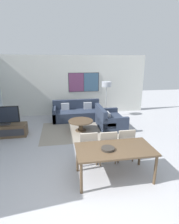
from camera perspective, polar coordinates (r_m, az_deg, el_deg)
The scene contains 14 objects.
ground_plane at distance 3.50m, azimuth 2.57°, elevation -30.24°, with size 24.00×24.00×0.00m, color #B2B2B7.
wall_back at distance 8.48m, azimuth -5.94°, elevation 8.61°, with size 7.35×0.09×2.80m.
area_rug at distance 6.66m, azimuth -2.83°, elevation -6.04°, with size 2.92×2.11×0.01m.
tv_console at distance 6.75m, azimuth -25.69°, elevation -5.47°, with size 1.41×0.49×0.43m.
television at distance 6.58m, azimuth -26.26°, elevation -1.14°, with size 1.02×0.20×0.65m.
sofa_main at distance 7.88m, azimuth -4.11°, elevation -0.39°, with size 2.14×0.96×0.83m.
sofa_side at distance 6.93m, azimuth 6.22°, elevation -2.83°, with size 0.96×1.45×0.83m.
coffee_table at distance 6.55m, azimuth -2.87°, elevation -3.61°, with size 0.92×0.92×0.41m.
dining_table at distance 3.93m, azimuth 8.24°, elevation -12.59°, with size 1.69×0.86×0.73m.
dining_chair_left at distance 4.45m, azimuth -0.49°, elevation -10.80°, with size 0.46×0.46×0.89m.
dining_chair_centre at distance 4.52m, azimuth 5.74°, elevation -10.43°, with size 0.46×0.46×0.89m.
dining_chair_right at distance 4.69m, azimuth 11.39°, elevation -9.60°, with size 0.46×0.46×0.89m.
fruit_bowl at distance 3.80m, azimuth 6.03°, elevation -11.77°, with size 0.28×0.28×0.05m.
floor_lamp at distance 7.97m, azimuth 5.58°, elevation 8.43°, with size 0.44×0.44×1.64m.
Camera 1 is at (-0.54, -2.34, 2.55)m, focal length 28.00 mm.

